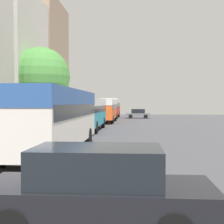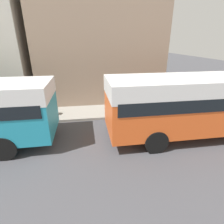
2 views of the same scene
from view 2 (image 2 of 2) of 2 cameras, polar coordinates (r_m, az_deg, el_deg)
The scene contains 3 objects.
building_end_row at distance 14.95m, azimuth -4.81°, elevation 31.90°, with size 6.31×8.79×13.69m.
bus_third_in_line at distance 9.31m, azimuth 29.46°, elevation 4.05°, with size 2.54×9.65×2.88m.
pedestrian_walking_away at distance 10.78m, azimuth -22.76°, elevation 2.96°, with size 0.42×0.42×1.84m.
Camera 2 is at (5.33, 27.60, 4.35)m, focal length 28.00 mm.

